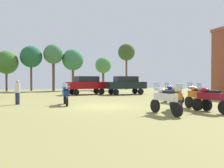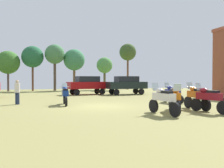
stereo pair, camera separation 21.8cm
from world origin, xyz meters
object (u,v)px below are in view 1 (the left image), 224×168
at_px(car_2, 87,84).
at_px(tree_8, 103,66).
at_px(person_2, 17,90).
at_px(tree_2, 6,62).
at_px(tree_9, 31,57).
at_px(motorcycle_1, 197,96).
at_px(car_3, 126,84).
at_px(tree_5, 53,55).
at_px(motorcycle_8, 172,93).
at_px(motorcycle_10, 176,98).
at_px(motorcycle_3, 165,99).
at_px(tree_1, 73,60).
at_px(tree_7, 126,53).
at_px(motorcycle_4, 210,98).

height_order(car_2, tree_8, tree_8).
bearing_deg(person_2, tree_2, -48.66).
height_order(tree_2, tree_9, tree_9).
height_order(motorcycle_1, car_3, car_3).
height_order(tree_5, tree_9, tree_5).
distance_m(motorcycle_8, person_2, 10.70).
bearing_deg(tree_8, car_2, -114.05).
bearing_deg(tree_2, motorcycle_10, -65.47).
relative_size(motorcycle_3, car_2, 0.50).
xyz_separation_m(motorcycle_1, tree_1, (-3.60, 24.38, 3.80)).
height_order(motorcycle_3, tree_1, tree_1).
relative_size(motorcycle_8, tree_2, 0.40).
distance_m(motorcycle_8, tree_2, 24.64).
height_order(person_2, tree_7, tree_7).
relative_size(motorcycle_8, tree_5, 0.33).
xyz_separation_m(tree_1, tree_9, (-5.93, -0.14, 0.29)).
height_order(motorcycle_10, car_2, car_2).
xyz_separation_m(motorcycle_3, car_2, (-0.78, 15.45, 0.43)).
distance_m(motorcycle_8, car_2, 11.48).
relative_size(motorcycle_4, person_2, 1.32).
distance_m(car_2, tree_9, 12.22).
bearing_deg(motorcycle_3, tree_9, 96.35).
bearing_deg(tree_7, motorcycle_8, -101.92).
xyz_separation_m(tree_2, tree_8, (14.02, 0.93, -0.14)).
xyz_separation_m(motorcycle_1, person_2, (-9.86, 5.67, 0.21)).
distance_m(motorcycle_1, motorcycle_4, 1.25).
relative_size(motorcycle_3, car_3, 0.52).
relative_size(car_2, tree_7, 0.61).
xyz_separation_m(motorcycle_10, tree_8, (2.89, 25.33, 3.09)).
bearing_deg(motorcycle_3, motorcycle_10, 27.02).
xyz_separation_m(motorcycle_4, tree_5, (-6.29, 25.18, 4.49)).
relative_size(motorcycle_8, motorcycle_10, 1.02).
xyz_separation_m(motorcycle_1, motorcycle_4, (-0.18, -1.23, -0.00)).
relative_size(motorcycle_3, tree_5, 0.34).
distance_m(car_2, tree_1, 10.65).
relative_size(motorcycle_3, motorcycle_8, 1.04).
relative_size(car_3, tree_1, 0.71).
height_order(tree_5, tree_8, tree_5).
bearing_deg(tree_7, motorcycle_10, -105.00).
bearing_deg(motorcycle_3, tree_1, 83.31).
bearing_deg(motorcycle_4, tree_5, 88.02).
height_order(tree_2, tree_8, tree_2).
distance_m(motorcycle_3, tree_8, 26.58).
bearing_deg(tree_8, person_2, -120.01).
bearing_deg(motorcycle_1, car_3, 84.70).
bearing_deg(motorcycle_4, tree_2, 100.47).
xyz_separation_m(tree_2, tree_9, (3.22, 0.23, 0.87)).
bearing_deg(motorcycle_4, motorcycle_1, 65.82).
relative_size(motorcycle_1, tree_7, 0.29).
xyz_separation_m(motorcycle_10, tree_1, (-1.98, 24.77, 3.81)).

